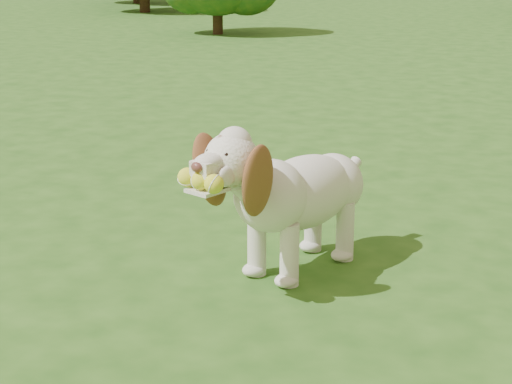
% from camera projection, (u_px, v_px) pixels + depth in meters
% --- Properties ---
extents(ground, '(80.00, 80.00, 0.00)m').
position_uv_depth(ground, '(322.00, 253.00, 3.80)').
color(ground, '#234D16').
rests_on(ground, ground).
extents(dog, '(0.56, 1.03, 0.68)m').
position_uv_depth(dog, '(290.00, 190.00, 3.49)').
color(dog, silver).
rests_on(dog, ground).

